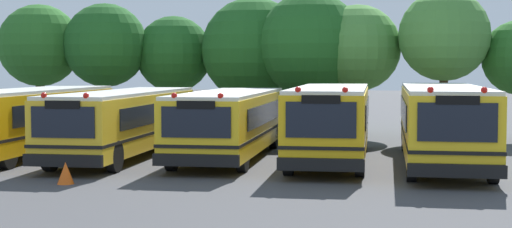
# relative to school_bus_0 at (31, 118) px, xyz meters

# --- Properties ---
(ground_plane) EXTENTS (160.00, 160.00, 0.00)m
(ground_plane) POSITION_rel_school_bus_0_xyz_m (7.41, 0.12, -1.36)
(ground_plane) COLOR #424244
(school_bus_0) EXTENTS (2.77, 11.18, 2.57)m
(school_bus_0) POSITION_rel_school_bus_0_xyz_m (0.00, 0.00, 0.00)
(school_bus_0) COLOR #EAA80C
(school_bus_0) RESTS_ON ground_plane
(school_bus_1) EXTENTS (2.63, 11.26, 2.52)m
(school_bus_1) POSITION_rel_school_bus_0_xyz_m (3.70, -0.08, -0.03)
(school_bus_1) COLOR yellow
(school_bus_1) RESTS_ON ground_plane
(school_bus_2) EXTENTS (2.79, 10.50, 2.51)m
(school_bus_2) POSITION_rel_school_bus_0_xyz_m (7.51, 0.31, -0.03)
(school_bus_2) COLOR yellow
(school_bus_2) RESTS_ON ground_plane
(school_bus_3) EXTENTS (2.71, 10.30, 2.71)m
(school_bus_3) POSITION_rel_school_bus_0_xyz_m (11.18, -0.14, 0.07)
(school_bus_3) COLOR yellow
(school_bus_3) RESTS_ON ground_plane
(school_bus_4) EXTENTS (2.67, 11.52, 2.75)m
(school_bus_4) POSITION_rel_school_bus_0_xyz_m (14.91, -0.15, 0.09)
(school_bus_4) COLOR yellow
(school_bus_4) RESTS_ON ground_plane
(tree_0) EXTENTS (4.12, 4.12, 6.40)m
(tree_0) POSITION_rel_school_bus_0_xyz_m (-4.37, 9.67, 2.93)
(tree_0) COLOR #4C3823
(tree_0) RESTS_ON ground_plane
(tree_1) EXTENTS (4.28, 4.15, 6.41)m
(tree_1) POSITION_rel_school_bus_0_xyz_m (-1.03, 9.84, 2.97)
(tree_1) COLOR #4C3823
(tree_1) RESTS_ON ground_plane
(tree_2) EXTENTS (3.83, 3.83, 5.83)m
(tree_2) POSITION_rel_school_bus_0_xyz_m (2.29, 10.96, 2.52)
(tree_2) COLOR #4C3823
(tree_2) RESTS_ON ground_plane
(tree_3) EXTENTS (5.12, 5.12, 6.67)m
(tree_3) POSITION_rel_school_bus_0_xyz_m (6.64, 10.68, 2.68)
(tree_3) COLOR #4C3823
(tree_3) RESTS_ON ground_plane
(tree_4) EXTENTS (4.95, 4.95, 6.78)m
(tree_4) POSITION_rel_school_bus_0_xyz_m (9.59, 9.36, 2.89)
(tree_4) COLOR #4C3823
(tree_4) RESTS_ON ground_plane
(tree_5) EXTENTS (4.01, 4.01, 6.14)m
(tree_5) POSITION_rel_school_bus_0_xyz_m (11.55, 9.34, 2.78)
(tree_5) COLOR #4C3823
(tree_5) RESTS_ON ground_plane
(tree_6) EXTENTS (4.01, 4.01, 6.65)m
(tree_6) POSITION_rel_school_bus_0_xyz_m (15.57, 8.28, 3.25)
(tree_6) COLOR #4C3823
(tree_6) RESTS_ON ground_plane
(traffic_cone) EXTENTS (0.47, 0.47, 0.62)m
(traffic_cone) POSITION_rel_school_bus_0_xyz_m (4.31, -6.57, -1.05)
(traffic_cone) COLOR #EA5914
(traffic_cone) RESTS_ON ground_plane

